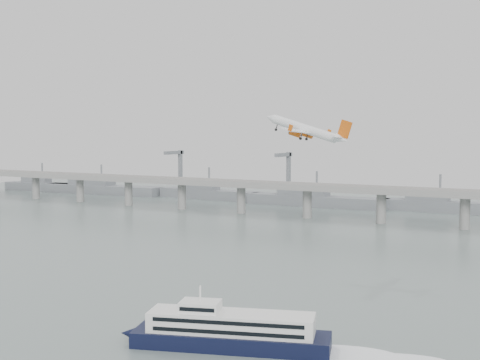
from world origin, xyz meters
The scene contains 5 objects.
ground centered at (0.00, 0.00, 0.00)m, with size 900.00×900.00×0.00m, color slate.
bridge centered at (-1.15, 200.00, 17.65)m, with size 800.00×22.00×23.90m.
distant_fleet centered at (-155.36, 265.08, 6.22)m, with size 453.00×60.90×40.00m.
ferry centered at (53.46, -45.62, 4.42)m, with size 83.86×35.24×16.31m.
airliner centered at (28.54, 61.25, 58.03)m, with size 41.17×37.13×14.43m.
Camera 1 is at (136.56, -189.63, 57.29)m, focal length 48.00 mm.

